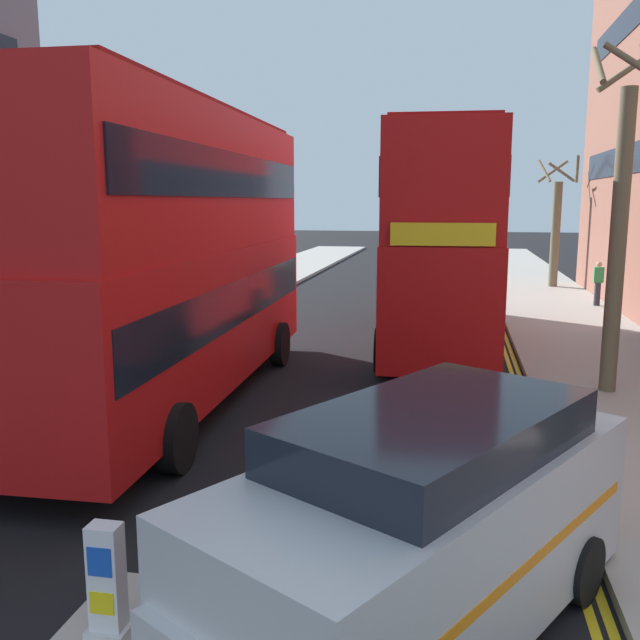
# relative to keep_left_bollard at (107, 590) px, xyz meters

# --- Properties ---
(sidewalk_right) EXTENTS (4.00, 80.00, 0.14)m
(sidewalk_right) POSITION_rel_keep_left_bollard_xyz_m (6.50, 11.96, -0.54)
(sidewalk_right) COLOR #ADA89E
(sidewalk_right) RESTS_ON ground
(sidewalk_left) EXTENTS (4.00, 80.00, 0.14)m
(sidewalk_left) POSITION_rel_keep_left_bollard_xyz_m (-6.50, 11.96, -0.54)
(sidewalk_left) COLOR #ADA89E
(sidewalk_left) RESTS_ON ground
(kerb_line_outer) EXTENTS (0.10, 56.00, 0.01)m
(kerb_line_outer) POSITION_rel_keep_left_bollard_xyz_m (4.40, 9.96, -0.60)
(kerb_line_outer) COLOR yellow
(kerb_line_outer) RESTS_ON ground
(kerb_line_inner) EXTENTS (0.10, 56.00, 0.01)m
(kerb_line_inner) POSITION_rel_keep_left_bollard_xyz_m (4.24, 9.96, -0.60)
(kerb_line_inner) COLOR yellow
(kerb_line_inner) RESTS_ON ground
(keep_left_bollard) EXTENTS (0.36, 0.28, 1.11)m
(keep_left_bollard) POSITION_rel_keep_left_bollard_xyz_m (0.00, 0.00, 0.00)
(keep_left_bollard) COLOR silver
(keep_left_bollard) RESTS_ON traffic_island
(double_decker_bus_away) EXTENTS (3.01, 10.87, 5.64)m
(double_decker_bus_away) POSITION_rel_keep_left_bollard_xyz_m (-2.38, 7.27, 2.42)
(double_decker_bus_away) COLOR red
(double_decker_bus_away) RESTS_ON ground
(double_decker_bus_oncoming) EXTENTS (3.16, 10.91, 5.64)m
(double_decker_bus_oncoming) POSITION_rel_keep_left_bollard_xyz_m (2.36, 13.81, 2.42)
(double_decker_bus_oncoming) COLOR #B20F0F
(double_decker_bus_oncoming) RESTS_ON ground
(taxi_minivan) EXTENTS (4.04, 5.09, 2.12)m
(taxi_minivan) POSITION_rel_keep_left_bollard_xyz_m (2.62, 0.76, 0.46)
(taxi_minivan) COLOR silver
(taxi_minivan) RESTS_ON ground
(pedestrian_far) EXTENTS (0.34, 0.22, 1.62)m
(pedestrian_far) POSITION_rel_keep_left_bollard_xyz_m (8.03, 21.27, 0.38)
(pedestrian_far) COLOR #2D2D38
(pedestrian_far) RESTS_ON sidewalk_right
(street_tree_near) EXTENTS (1.80, 1.77, 5.70)m
(street_tree_near) POSITION_rel_keep_left_bollard_xyz_m (7.23, 26.96, 2.16)
(street_tree_near) COLOR #6B6047
(street_tree_near) RESTS_ON sidewalk_right
(street_tree_far) EXTENTS (1.22, 1.24, 6.76)m
(street_tree_far) POSITION_rel_keep_left_bollard_xyz_m (5.96, 9.30, 2.80)
(street_tree_far) COLOR #6B6047
(street_tree_far) RESTS_ON sidewalk_right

